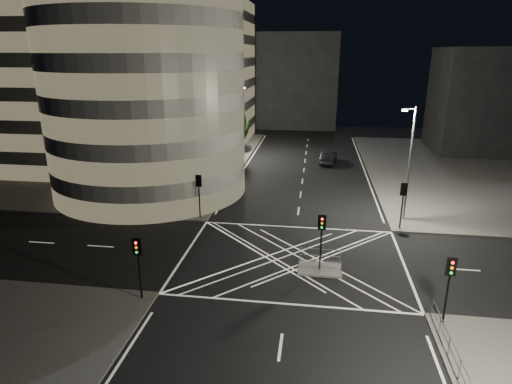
# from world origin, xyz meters

# --- Properties ---
(ground) EXTENTS (120.00, 120.00, 0.00)m
(ground) POSITION_xyz_m (0.00, 0.00, 0.00)
(ground) COLOR black
(ground) RESTS_ON ground
(sidewalk_far_left) EXTENTS (42.00, 42.00, 0.15)m
(sidewalk_far_left) POSITION_xyz_m (-29.00, 27.00, 0.07)
(sidewalk_far_left) COLOR #4B4846
(sidewalk_far_left) RESTS_ON ground
(central_island) EXTENTS (3.00, 2.00, 0.15)m
(central_island) POSITION_xyz_m (2.00, -1.50, 0.07)
(central_island) COLOR slate
(central_island) RESTS_ON ground
(office_tower_curved) EXTENTS (30.00, 29.00, 27.20)m
(office_tower_curved) POSITION_xyz_m (-20.74, 18.74, 12.65)
(office_tower_curved) COLOR gray
(office_tower_curved) RESTS_ON sidewalk_far_left
(office_block_rear) EXTENTS (24.00, 16.00, 22.00)m
(office_block_rear) POSITION_xyz_m (-22.00, 42.00, 11.15)
(office_block_rear) COLOR gray
(office_block_rear) RESTS_ON sidewalk_far_left
(building_right_far) EXTENTS (14.00, 12.00, 15.00)m
(building_right_far) POSITION_xyz_m (26.00, 40.00, 7.65)
(building_right_far) COLOR black
(building_right_far) RESTS_ON sidewalk_far_right
(building_far_end) EXTENTS (18.00, 8.00, 18.00)m
(building_far_end) POSITION_xyz_m (-4.00, 58.00, 9.00)
(building_far_end) COLOR black
(building_far_end) RESTS_ON ground
(tree_a) EXTENTS (4.28, 4.28, 7.20)m
(tree_a) POSITION_xyz_m (-10.50, 9.00, 4.88)
(tree_a) COLOR black
(tree_a) RESTS_ON sidewalk_far_left
(tree_b) EXTENTS (4.07, 4.07, 6.49)m
(tree_b) POSITION_xyz_m (-10.50, 15.00, 4.29)
(tree_b) COLOR black
(tree_b) RESTS_ON sidewalk_far_left
(tree_c) EXTENTS (3.83, 3.83, 6.20)m
(tree_c) POSITION_xyz_m (-10.50, 21.00, 4.14)
(tree_c) COLOR black
(tree_c) RESTS_ON sidewalk_far_left
(tree_d) EXTENTS (5.36, 5.36, 8.72)m
(tree_d) POSITION_xyz_m (-10.50, 27.00, 5.78)
(tree_d) COLOR black
(tree_d) RESTS_ON sidewalk_far_left
(tree_e) EXTENTS (4.16, 4.16, 6.27)m
(tree_e) POSITION_xyz_m (-10.50, 33.00, 4.01)
(tree_e) COLOR black
(tree_e) RESTS_ON sidewalk_far_left
(traffic_signal_fl) EXTENTS (0.55, 0.22, 4.00)m
(traffic_signal_fl) POSITION_xyz_m (-8.80, 6.80, 2.91)
(traffic_signal_fl) COLOR black
(traffic_signal_fl) RESTS_ON sidewalk_far_left
(traffic_signal_nl) EXTENTS (0.55, 0.22, 4.00)m
(traffic_signal_nl) POSITION_xyz_m (-8.80, -6.80, 2.91)
(traffic_signal_nl) COLOR black
(traffic_signal_nl) RESTS_ON sidewalk_near_left
(traffic_signal_fr) EXTENTS (0.55, 0.22, 4.00)m
(traffic_signal_fr) POSITION_xyz_m (8.80, 6.80, 2.91)
(traffic_signal_fr) COLOR black
(traffic_signal_fr) RESTS_ON sidewalk_far_right
(traffic_signal_nr) EXTENTS (0.55, 0.22, 4.00)m
(traffic_signal_nr) POSITION_xyz_m (8.80, -6.80, 2.91)
(traffic_signal_nr) COLOR black
(traffic_signal_nr) RESTS_ON sidewalk_near_right
(traffic_signal_island) EXTENTS (0.55, 0.22, 4.00)m
(traffic_signal_island) POSITION_xyz_m (2.00, -1.50, 2.91)
(traffic_signal_island) COLOR black
(traffic_signal_island) RESTS_ON central_island
(street_lamp_left_near) EXTENTS (1.25, 0.25, 10.00)m
(street_lamp_left_near) POSITION_xyz_m (-9.44, 12.00, 5.54)
(street_lamp_left_near) COLOR slate
(street_lamp_left_near) RESTS_ON sidewalk_far_left
(street_lamp_left_far) EXTENTS (1.25, 0.25, 10.00)m
(street_lamp_left_far) POSITION_xyz_m (-9.44, 30.00, 5.54)
(street_lamp_left_far) COLOR slate
(street_lamp_left_far) RESTS_ON sidewalk_far_left
(street_lamp_right_far) EXTENTS (1.25, 0.25, 10.00)m
(street_lamp_right_far) POSITION_xyz_m (9.44, 9.00, 5.54)
(street_lamp_right_far) COLOR slate
(street_lamp_right_far) RESTS_ON sidewalk_far_right
(railing_near_right) EXTENTS (0.06, 11.70, 1.10)m
(railing_near_right) POSITION_xyz_m (8.30, -12.15, 0.70)
(railing_near_right) COLOR slate
(railing_near_right) RESTS_ON sidewalk_near_right
(railing_island_south) EXTENTS (2.80, 0.06, 1.10)m
(railing_island_south) POSITION_xyz_m (2.00, -2.40, 0.70)
(railing_island_south) COLOR slate
(railing_island_south) RESTS_ON central_island
(railing_island_north) EXTENTS (2.80, 0.06, 1.10)m
(railing_island_north) POSITION_xyz_m (2.00, -0.60, 0.70)
(railing_island_north) COLOR slate
(railing_island_north) RESTS_ON central_island
(sedan) EXTENTS (2.55, 5.34, 1.69)m
(sedan) POSITION_xyz_m (3.19, 28.89, 0.85)
(sedan) COLOR black
(sedan) RESTS_ON ground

